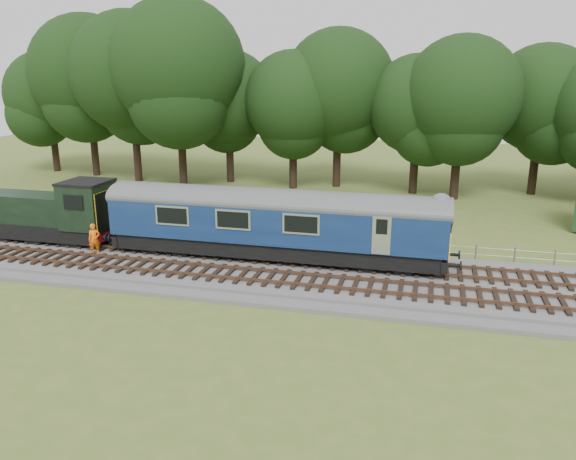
# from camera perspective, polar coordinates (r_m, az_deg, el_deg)

# --- Properties ---
(ground) EXTENTS (120.00, 120.00, 0.00)m
(ground) POSITION_cam_1_polar(r_m,az_deg,el_deg) (29.14, -0.99, -4.49)
(ground) COLOR #4B6826
(ground) RESTS_ON ground
(ballast) EXTENTS (70.00, 7.00, 0.35)m
(ballast) POSITION_cam_1_polar(r_m,az_deg,el_deg) (29.08, -0.99, -4.17)
(ballast) COLOR #4C4C4F
(ballast) RESTS_ON ground
(track_north) EXTENTS (67.20, 2.40, 0.21)m
(track_north) POSITION_cam_1_polar(r_m,az_deg,el_deg) (30.28, -0.30, -2.87)
(track_north) COLOR black
(track_north) RESTS_ON ballast
(track_south) EXTENTS (67.20, 2.40, 0.21)m
(track_south) POSITION_cam_1_polar(r_m,az_deg,el_deg) (27.56, -1.88, -4.80)
(track_south) COLOR black
(track_south) RESTS_ON ballast
(fence) EXTENTS (64.00, 0.12, 1.00)m
(fence) POSITION_cam_1_polar(r_m,az_deg,el_deg) (33.27, 1.05, -1.88)
(fence) COLOR #6B6054
(fence) RESTS_ON ground
(tree_line) EXTENTS (70.00, 8.00, 18.00)m
(tree_line) POSITION_cam_1_polar(r_m,az_deg,el_deg) (49.93, 5.69, 4.06)
(tree_line) COLOR black
(tree_line) RESTS_ON ground
(dmu_railcar) EXTENTS (18.05, 2.86, 3.88)m
(dmu_railcar) POSITION_cam_1_polar(r_m,az_deg,el_deg) (29.80, -1.42, 1.22)
(dmu_railcar) COLOR black
(dmu_railcar) RESTS_ON ground
(shunter_loco) EXTENTS (8.91, 2.60, 3.38)m
(shunter_loco) POSITION_cam_1_polar(r_m,az_deg,el_deg) (36.20, -23.16, 1.53)
(shunter_loco) COLOR black
(shunter_loco) RESTS_ON ground
(worker) EXTENTS (0.75, 0.74, 1.75)m
(worker) POSITION_cam_1_polar(r_m,az_deg,el_deg) (32.61, -19.08, -0.90)
(worker) COLOR orange
(worker) RESTS_ON ballast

